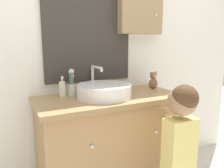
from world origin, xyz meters
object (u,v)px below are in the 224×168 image
Objects in this scene: sink_basin at (104,90)px; child_figure at (180,143)px; toothbrush_holder at (72,88)px; soap_dispenser at (62,89)px; teddy_bear at (153,81)px.

child_figure is at bearing -55.24° from sink_basin.
soap_dispenser is (-0.08, -0.01, 0.01)m from toothbrush_holder.
soap_dispenser is at bearing -169.28° from toothbrush_holder.
child_figure is at bearing -109.23° from teddy_bear.
toothbrush_holder is at bearing 10.72° from soap_dispenser.
toothbrush_holder is 1.35× the size of teddy_bear.
soap_dispenser is at bearing 134.11° from child_figure.
toothbrush_holder is 1.32× the size of soap_dispenser.
teddy_bear is (0.76, -0.07, 0.01)m from soap_dispenser.
sink_basin reaches higher than child_figure.
soap_dispenser is 0.15× the size of child_figure.
child_figure is (0.31, -0.45, -0.28)m from sink_basin.
toothbrush_holder is 0.20× the size of child_figure.
soap_dispenser is at bearing 151.15° from sink_basin.
sink_basin is 2.99× the size of soap_dispenser.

